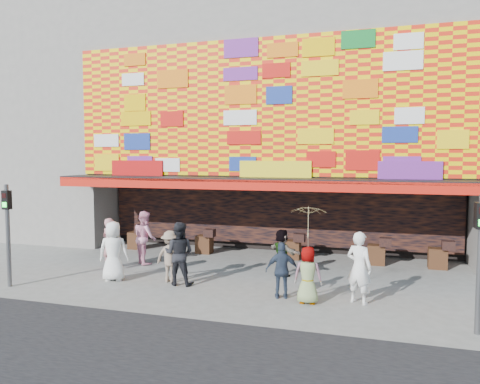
{
  "coord_description": "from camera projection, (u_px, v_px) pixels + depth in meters",
  "views": [
    {
      "loc": [
        4.24,
        -12.33,
        3.8
      ],
      "look_at": [
        -0.22,
        2.0,
        2.66
      ],
      "focal_mm": 35.0,
      "sensor_mm": 36.0,
      "label": 1
    }
  ],
  "objects": [
    {
      "name": "ped_i",
      "position": [
        145.0,
        237.0,
        16.6
      ],
      "size": [
        1.15,
        1.15,
        1.88
      ],
      "primitive_type": "imported",
      "rotation": [
        0.0,
        0.0,
        2.36
      ],
      "color": "#F8A0C0",
      "rests_on": "ground"
    },
    {
      "name": "shop_building",
      "position": [
        286.0,
        124.0,
        20.67
      ],
      "size": [
        15.2,
        9.4,
        10.0
      ],
      "color": "gray",
      "rests_on": "ground"
    },
    {
      "name": "ped_f",
      "position": [
        282.0,
        252.0,
        14.91
      ],
      "size": [
        1.36,
        1.2,
        1.49
      ],
      "primitive_type": "imported",
      "rotation": [
        0.0,
        0.0,
        2.48
      ],
      "color": "gray",
      "rests_on": "ground"
    },
    {
      "name": "ped_a",
      "position": [
        113.0,
        251.0,
        14.29
      ],
      "size": [
        1.03,
        0.83,
        1.83
      ],
      "primitive_type": "imported",
      "rotation": [
        0.0,
        0.0,
        3.46
      ],
      "color": "white",
      "rests_on": "ground"
    },
    {
      "name": "ped_b",
      "position": [
        110.0,
        244.0,
        15.68
      ],
      "size": [
        0.72,
        0.56,
        1.75
      ],
      "primitive_type": "imported",
      "rotation": [
        0.0,
        0.0,
        2.91
      ],
      "color": "#CB8387",
      "rests_on": "ground"
    },
    {
      "name": "ped_c",
      "position": [
        179.0,
        253.0,
        13.83
      ],
      "size": [
        0.96,
        0.77,
        1.87
      ],
      "primitive_type": "imported",
      "rotation": [
        0.0,
        0.0,
        3.21
      ],
      "color": "black",
      "rests_on": "ground"
    },
    {
      "name": "ped_h",
      "position": [
        359.0,
        268.0,
        12.06
      ],
      "size": [
        0.81,
        0.69,
        1.88
      ],
      "primitive_type": "imported",
      "rotation": [
        0.0,
        0.0,
        2.72
      ],
      "color": "white",
      "rests_on": "ground"
    },
    {
      "name": "ped_g",
      "position": [
        308.0,
        275.0,
        12.07
      ],
      "size": [
        0.74,
        0.5,
        1.49
      ],
      "primitive_type": "imported",
      "rotation": [
        0.0,
        0.0,
        3.17
      ],
      "color": "gray",
      "rests_on": "ground"
    },
    {
      "name": "signal_left",
      "position": [
        8.0,
        224.0,
        13.56
      ],
      "size": [
        0.22,
        0.2,
        3.0
      ],
      "color": "#59595B",
      "rests_on": "ground"
    },
    {
      "name": "ped_e",
      "position": [
        282.0,
        270.0,
        12.52
      ],
      "size": [
        0.96,
        0.59,
        1.52
      ],
      "primitive_type": "imported",
      "rotation": [
        0.0,
        0.0,
        3.4
      ],
      "color": "#2B374C",
      "rests_on": "ground"
    },
    {
      "name": "ped_d",
      "position": [
        171.0,
        256.0,
        14.14
      ],
      "size": [
        1.09,
        0.73,
        1.57
      ],
      "primitive_type": "imported",
      "rotation": [
        0.0,
        0.0,
        2.99
      ],
      "color": "gray",
      "rests_on": "ground"
    },
    {
      "name": "ground",
      "position": [
        226.0,
        290.0,
        13.29
      ],
      "size": [
        90.0,
        90.0,
        0.0
      ],
      "primitive_type": "plane",
      "color": "slate",
      "rests_on": "ground"
    },
    {
      "name": "neighbor_left",
      "position": [
        40.0,
        114.0,
        24.3
      ],
      "size": [
        11.0,
        8.0,
        12.0
      ],
      "primitive_type": "cube",
      "color": "gray",
      "rests_on": "ground"
    },
    {
      "name": "parasol",
      "position": [
        308.0,
        222.0,
        11.96
      ],
      "size": [
        1.17,
        1.18,
        1.79
      ],
      "color": "#D2C584",
      "rests_on": "ground"
    },
    {
      "name": "signal_right",
      "position": [
        480.0,
        249.0,
        9.88
      ],
      "size": [
        0.22,
        0.2,
        3.0
      ],
      "color": "#59595B",
      "rests_on": "ground"
    }
  ]
}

